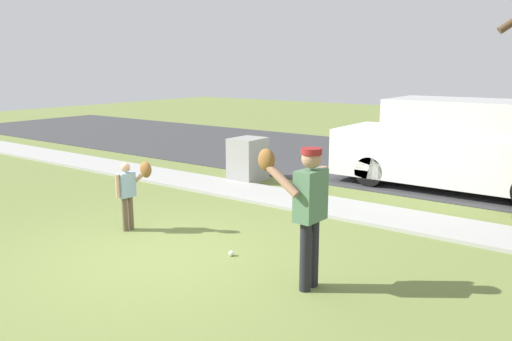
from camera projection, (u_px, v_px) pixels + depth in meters
The scene contains 8 objects.
ground_plane at pixel (295, 203), 9.78m from camera, with size 48.00×48.00×0.00m, color olive.
sidewalk_strip at pixel (298, 201), 9.85m from camera, with size 36.00×1.20×0.06m, color #A3A39E.
road_surface at pixel (395, 162), 13.80m from camera, with size 36.00×6.80×0.02m, color #38383A.
person_adult at pixel (307, 202), 5.86m from camera, with size 0.70×0.60×1.68m.
person_child at pixel (131, 186), 8.03m from camera, with size 0.50×0.42×1.13m.
baseball at pixel (231, 253), 7.07m from camera, with size 0.07×0.07×0.07m, color white.
utility_cabinet at pixel (248, 159), 11.62m from camera, with size 0.65×0.78×0.98m, color gray.
parked_van_white at pixel (457, 147), 10.71m from camera, with size 5.00×1.95×1.88m.
Camera 1 is at (4.98, -4.56, 2.60)m, focal length 35.88 mm.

